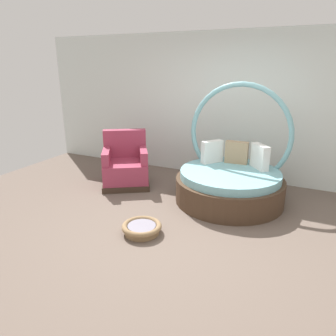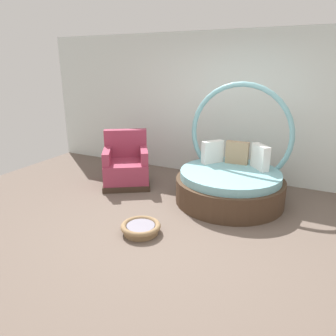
# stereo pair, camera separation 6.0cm
# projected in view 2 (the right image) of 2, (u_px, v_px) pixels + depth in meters

# --- Properties ---
(ground_plane) EXTENTS (8.00, 8.00, 0.02)m
(ground_plane) POSITION_uv_depth(u_px,v_px,m) (178.00, 232.00, 4.05)
(ground_plane) COLOR #66564C
(back_wall) EXTENTS (8.00, 0.12, 2.63)m
(back_wall) POSITION_uv_depth(u_px,v_px,m) (233.00, 107.00, 5.67)
(back_wall) COLOR silver
(back_wall) RESTS_ON ground_plane
(round_daybed) EXTENTS (1.67, 1.67, 1.81)m
(round_daybed) POSITION_uv_depth(u_px,v_px,m) (231.00, 178.00, 4.89)
(round_daybed) COLOR #473323
(round_daybed) RESTS_ON ground_plane
(red_armchair) EXTENTS (1.10, 1.10, 0.94)m
(red_armchair) POSITION_uv_depth(u_px,v_px,m) (126.00, 166.00, 5.58)
(red_armchair) COLOR #38281E
(red_armchair) RESTS_ON ground_plane
(pet_basket) EXTENTS (0.51, 0.51, 0.13)m
(pet_basket) POSITION_uv_depth(u_px,v_px,m) (141.00, 228.00, 3.98)
(pet_basket) COLOR #8E704C
(pet_basket) RESTS_ON ground_plane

